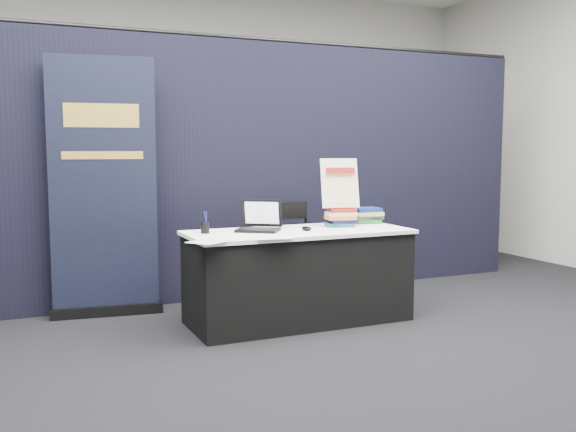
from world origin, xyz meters
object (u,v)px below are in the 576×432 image
at_px(laptop, 256,224).
at_px(pullup_banner, 104,203).
at_px(stacking_chair, 294,248).
at_px(info_sign, 340,184).
at_px(book_stack_short, 366,215).
at_px(book_stack_tall, 341,218).
at_px(display_table, 298,276).

relative_size(laptop, pullup_banner, 0.20).
bearing_deg(stacking_chair, info_sign, -65.19).
bearing_deg(laptop, book_stack_short, 41.83).
bearing_deg(book_stack_tall, info_sign, 90.00).
xyz_separation_m(laptop, pullup_banner, (-1.07, 0.73, 0.15)).
bearing_deg(stacking_chair, laptop, -136.03).
xyz_separation_m(display_table, info_sign, (0.43, 0.11, 0.73)).
xyz_separation_m(laptop, stacking_chair, (0.56, 0.49, -0.30)).
distance_m(display_table, book_stack_tall, 0.63).
height_order(pullup_banner, stacking_chair, pullup_banner).
bearing_deg(pullup_banner, info_sign, -14.19).
distance_m(book_stack_tall, info_sign, 0.29).
xyz_separation_m(display_table, laptop, (-0.33, 0.10, 0.43)).
height_order(display_table, laptop, laptop).
height_order(book_stack_short, stacking_chair, stacking_chair).
relative_size(book_stack_tall, info_sign, 0.61).
bearing_deg(pullup_banner, display_table, -23.27).
height_order(book_stack_tall, stacking_chair, stacking_chair).
relative_size(display_table, stacking_chair, 1.97).
bearing_deg(pullup_banner, laptop, -26.78).
bearing_deg(book_stack_short, stacking_chair, 145.48).
height_order(book_stack_short, info_sign, info_sign).
bearing_deg(info_sign, laptop, -166.08).
relative_size(display_table, pullup_banner, 0.83).
distance_m(book_stack_short, stacking_chair, 0.72).
relative_size(laptop, stacking_chair, 0.46).
relative_size(info_sign, stacking_chair, 0.47).
xyz_separation_m(book_stack_tall, stacking_chair, (-0.20, 0.52, -0.32)).
height_order(book_stack_tall, pullup_banner, pullup_banner).
xyz_separation_m(laptop, book_stack_short, (1.10, 0.12, 0.01)).
xyz_separation_m(display_table, book_stack_short, (0.77, 0.23, 0.44)).
bearing_deg(pullup_banner, book_stack_short, -8.18).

